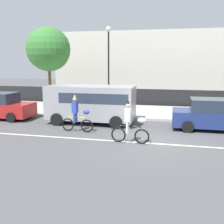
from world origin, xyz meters
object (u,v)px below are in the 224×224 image
Objects in this scene: parade_cyclist_cobalt at (77,116)px; parked_car_red at (0,106)px; parked_car_navy at (212,115)px; street_lamp_post at (109,56)px; parked_van_grey at (92,101)px; parade_cyclist_zebra at (130,124)px.

parked_car_red is (-5.85, 1.97, -0.06)m from parade_cyclist_cobalt.
street_lamp_post is at bearing 145.66° from parked_car_navy.
parade_cyclist_cobalt is 0.38× the size of parked_van_grey.
parked_car_red is at bearing 159.48° from parade_cyclist_zebra.
parade_cyclist_cobalt is 7.01m from parked_car_navy.
parade_cyclist_cobalt is 0.47× the size of parked_car_red.
parade_cyclist_zebra is 0.33× the size of street_lamp_post.
parked_car_red is at bearing 161.40° from parade_cyclist_cobalt.
parade_cyclist_zebra is at bearing -139.62° from parked_car_navy.
street_lamp_post is at bearing 89.20° from parade_cyclist_cobalt.
parked_car_red is 0.70× the size of street_lamp_post.
parade_cyclist_zebra is 0.47× the size of parked_car_red.
street_lamp_post reaches higher than parked_van_grey.
parade_cyclist_zebra is 9.38m from parked_car_red.
parked_van_grey is at bearing 129.59° from parade_cyclist_zebra.
parked_car_red is 1.00× the size of parked_car_navy.
parked_car_navy is (3.81, 3.24, -0.06)m from parade_cyclist_zebra.
parked_car_navy is (6.74, 1.92, -0.06)m from parade_cyclist_cobalt.
parade_cyclist_cobalt is 0.33× the size of street_lamp_post.
parked_van_grey reaches higher than parade_cyclist_cobalt.
parked_van_grey reaches higher than parked_car_red.
parked_van_grey is 0.85× the size of street_lamp_post.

